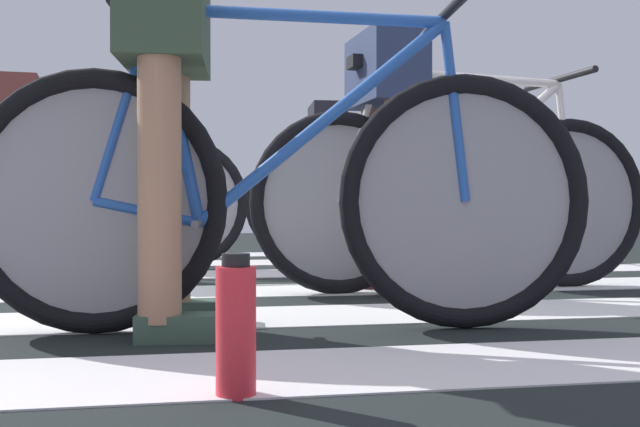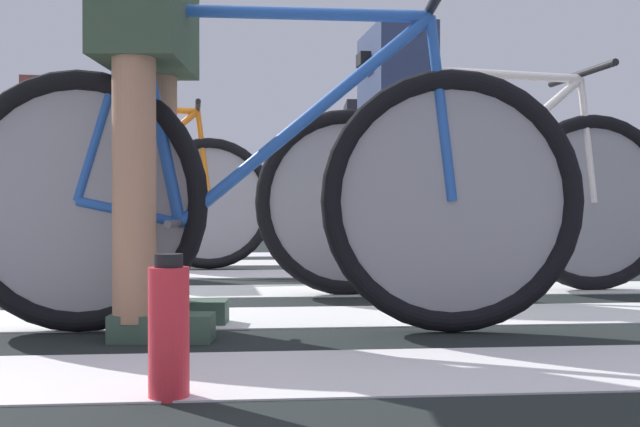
{
  "view_description": "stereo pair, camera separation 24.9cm",
  "coord_description": "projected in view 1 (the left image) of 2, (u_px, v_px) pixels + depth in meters",
  "views": [
    {
      "loc": [
        -0.12,
        -2.66,
        0.36
      ],
      "look_at": [
        0.37,
        -0.06,
        0.34
      ],
      "focal_mm": 42.8,
      "sensor_mm": 36.0,
      "label": 1
    },
    {
      "loc": [
        0.13,
        -2.66,
        0.36
      ],
      "look_at": [
        0.37,
        -0.06,
        0.34
      ],
      "focal_mm": 42.8,
      "sensor_mm": 36.0,
      "label": 2
    }
  ],
  "objects": [
    {
      "name": "cyclist_3_of_4",
      "position": [
        19.0,
        147.0,
        3.9
      ],
      "size": [
        0.34,
        0.43,
        1.0
      ],
      "rotation": [
        0.0,
        0.0,
        0.07
      ],
      "color": "brown",
      "rests_on": "ground"
    },
    {
      "name": "bicycle_4_of_4",
      "position": [
        374.0,
        200.0,
        5.11
      ],
      "size": [
        1.74,
        0.52,
        0.93
      ],
      "rotation": [
        0.0,
        0.0,
        -0.07
      ],
      "color": "black",
      "rests_on": "ground"
    },
    {
      "name": "cyclist_2_of_4",
      "position": [
        387.0,
        126.0,
        3.02
      ],
      "size": [
        0.34,
        0.42,
        1.02
      ],
      "rotation": [
        0.0,
        0.0,
        0.07
      ],
      "color": "brown",
      "rests_on": "ground"
    },
    {
      "name": "cyclist_4_of_4",
      "position": [
        328.0,
        159.0,
        5.07
      ],
      "size": [
        0.34,
        0.42,
        1.02
      ],
      "rotation": [
        0.0,
        0.0,
        -0.07
      ],
      "color": "brown",
      "rests_on": "ground"
    },
    {
      "name": "ground",
      "position": [
        212.0,
        308.0,
        2.64
      ],
      "size": [
        18.0,
        14.0,
        0.02
      ],
      "color": "black"
    },
    {
      "name": "water_bottle",
      "position": [
        236.0,
        328.0,
        1.38
      ],
      "size": [
        0.07,
        0.07,
        0.26
      ],
      "color": "red",
      "rests_on": "ground"
    },
    {
      "name": "bicycle_1_of_4",
      "position": [
        282.0,
        191.0,
        2.09
      ],
      "size": [
        1.73,
        0.52,
        0.93
      ],
      "rotation": [
        0.0,
        0.0,
        -0.1
      ],
      "color": "black",
      "rests_on": "ground"
    },
    {
      "name": "crosswalk_markings",
      "position": [
        198.0,
        304.0,
        2.67
      ],
      "size": [
        5.41,
        5.76,
        0.0
      ],
      "color": "silver",
      "rests_on": "ground"
    },
    {
      "name": "cyclist_1_of_4",
      "position": [
        167.0,
        95.0,
        2.06
      ],
      "size": [
        0.35,
        0.43,
        1.0
      ],
      "rotation": [
        0.0,
        0.0,
        -0.1
      ],
      "color": "#A87A5B",
      "rests_on": "ground"
    },
    {
      "name": "bicycle_2_of_4",
      "position": [
        459.0,
        196.0,
        3.1
      ],
      "size": [
        1.74,
        0.52,
        0.93
      ],
      "rotation": [
        0.0,
        0.0,
        0.07
      ],
      "color": "black",
      "rests_on": "ground"
    },
    {
      "name": "bicycle_3_of_4",
      "position": [
        83.0,
        198.0,
        3.99
      ],
      "size": [
        1.74,
        0.52,
        0.93
      ],
      "rotation": [
        0.0,
        0.0,
        0.07
      ],
      "color": "black",
      "rests_on": "ground"
    }
  ]
}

